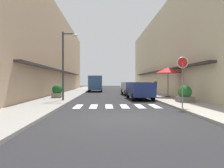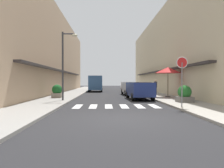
{
  "view_description": "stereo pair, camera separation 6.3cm",
  "coord_description": "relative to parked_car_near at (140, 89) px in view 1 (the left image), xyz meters",
  "views": [
    {
      "loc": [
        -0.76,
        -9.0,
        1.56
      ],
      "look_at": [
        0.07,
        14.95,
        1.25
      ],
      "focal_mm": 34.98,
      "sensor_mm": 36.0,
      "label": 1
    },
    {
      "loc": [
        -0.7,
        -9.0,
        1.56
      ],
      "look_at": [
        0.07,
        14.95,
        1.25
      ],
      "focal_mm": 34.98,
      "sensor_mm": 36.0,
      "label": 2
    }
  ],
  "objects": [
    {
      "name": "street_lamp",
      "position": [
        -5.96,
        -1.89,
        2.38
      ],
      "size": [
        1.19,
        0.28,
        5.19
      ],
      "color": "#38383D",
      "rests_on": "sidewalk_left"
    },
    {
      "name": "planter_corner",
      "position": [
        2.58,
        -3.59,
        -0.27
      ],
      "size": [
        1.02,
        1.02,
        1.16
      ],
      "color": "slate",
      "rests_on": "sidewalk_right"
    },
    {
      "name": "pedestrian_walking_near",
      "position": [
        2.61,
        5.19,
        0.04
      ],
      "size": [
        0.34,
        0.34,
        1.61
      ],
      "rotation": [
        0.0,
        0.0,
        4.02
      ],
      "color": "#282B33",
      "rests_on": "sidewalk_right"
    },
    {
      "name": "parked_car_mid",
      "position": [
        0.0,
        6.11,
        0.0
      ],
      "size": [
        1.98,
        4.45,
        1.47
      ],
      "color": "silver",
      "rests_on": "ground_plane"
    },
    {
      "name": "ground_plane",
      "position": [
        -2.25,
        8.32,
        -0.92
      ],
      "size": [
        98.22,
        98.22,
        0.0
      ],
      "primitive_type": "plane",
      "color": "#232326"
    },
    {
      "name": "parked_car_near",
      "position": [
        0.0,
        0.0,
        0.0
      ],
      "size": [
        1.95,
        4.42,
        1.47
      ],
      "color": "navy",
      "rests_on": "ground_plane"
    },
    {
      "name": "building_row_left",
      "position": [
        -10.98,
        9.55,
        4.27
      ],
      "size": [
        5.5,
        42.18,
        10.4
      ],
      "color": "tan",
      "rests_on": "ground_plane"
    },
    {
      "name": "building_row_right",
      "position": [
        6.49,
        9.55,
        4.35
      ],
      "size": [
        5.5,
        42.18,
        10.56
      ],
      "color": "beige",
      "rests_on": "ground_plane"
    },
    {
      "name": "cafe_umbrella",
      "position": [
        2.81,
        1.21,
        1.65
      ],
      "size": [
        2.36,
        2.36,
        2.74
      ],
      "color": "#262626",
      "rests_on": "sidewalk_right"
    },
    {
      "name": "sidewalk_right",
      "position": [
        2.52,
        8.32,
        -0.86
      ],
      "size": [
        2.95,
        62.5,
        0.12
      ],
      "primitive_type": "cube",
      "color": "#9E998E",
      "rests_on": "ground_plane"
    },
    {
      "name": "delivery_van",
      "position": [
        -4.34,
        14.46,
        0.48
      ],
      "size": [
        2.04,
        5.42,
        2.37
      ],
      "color": "#33598C",
      "rests_on": "ground_plane"
    },
    {
      "name": "round_street_sign",
      "position": [
        1.38,
        -6.42,
        1.36
      ],
      "size": [
        0.65,
        0.07,
        2.82
      ],
      "color": "slate",
      "rests_on": "sidewalk_right"
    },
    {
      "name": "planter_midblock",
      "position": [
        -7.15,
        0.68,
        -0.24
      ],
      "size": [
        0.88,
        0.88,
        1.15
      ],
      "color": "gray",
      "rests_on": "sidewalk_left"
    },
    {
      "name": "crosswalk",
      "position": [
        -2.25,
        -5.09,
        -0.92
      ],
      "size": [
        5.2,
        2.2,
        0.01
      ],
      "color": "silver",
      "rests_on": "ground_plane"
    },
    {
      "name": "sidewalk_left",
      "position": [
        -7.01,
        8.32,
        -0.86
      ],
      "size": [
        2.95,
        62.5,
        0.12
      ],
      "primitive_type": "cube",
      "color": "gray",
      "rests_on": "ground_plane"
    }
  ]
}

